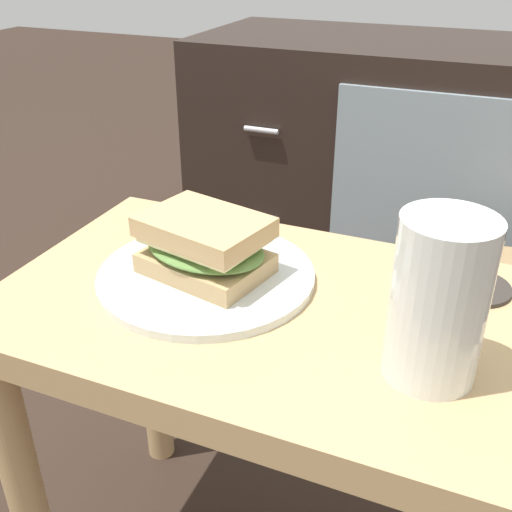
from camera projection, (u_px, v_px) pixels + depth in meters
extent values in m
cube|color=tan|center=(261.00, 312.00, 0.66)|extent=(0.56, 0.36, 0.04)
cylinder|color=tan|center=(25.00, 490.00, 0.73)|extent=(0.04, 0.04, 0.43)
cylinder|color=tan|center=(152.00, 353.00, 0.97)|extent=(0.04, 0.04, 0.43)
cylinder|color=tan|center=(475.00, 442.00, 0.80)|extent=(0.04, 0.04, 0.43)
cube|color=black|center=(395.00, 163.00, 1.51)|extent=(0.96, 0.44, 0.58)
cube|color=#8C9EA8|center=(431.00, 199.00, 1.28)|extent=(0.43, 0.01, 0.44)
cylinder|color=silver|center=(261.00, 130.00, 1.36)|extent=(0.08, 0.01, 0.01)
cylinder|color=silver|center=(261.00, 220.00, 1.46)|extent=(0.08, 0.01, 0.01)
cylinder|color=silver|center=(206.00, 275.00, 0.68)|extent=(0.24, 0.24, 0.01)
cube|color=tan|center=(206.00, 263.00, 0.67)|extent=(0.15, 0.12, 0.02)
ellipsoid|color=#608C42|center=(205.00, 248.00, 0.66)|extent=(0.16, 0.13, 0.02)
cube|color=beige|center=(205.00, 239.00, 0.66)|extent=(0.14, 0.11, 0.01)
cube|color=tan|center=(204.00, 227.00, 0.65)|extent=(0.15, 0.12, 0.02)
cylinder|color=silver|center=(439.00, 300.00, 0.51)|extent=(0.08, 0.08, 0.15)
cylinder|color=orange|center=(436.00, 316.00, 0.51)|extent=(0.07, 0.07, 0.11)
cylinder|color=white|center=(447.00, 253.00, 0.49)|extent=(0.07, 0.07, 0.01)
cylinder|color=#332D28|center=(473.00, 287.00, 0.66)|extent=(0.08, 0.08, 0.01)
cube|color=tan|center=(501.00, 339.00, 1.11)|extent=(0.25, 0.19, 0.29)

